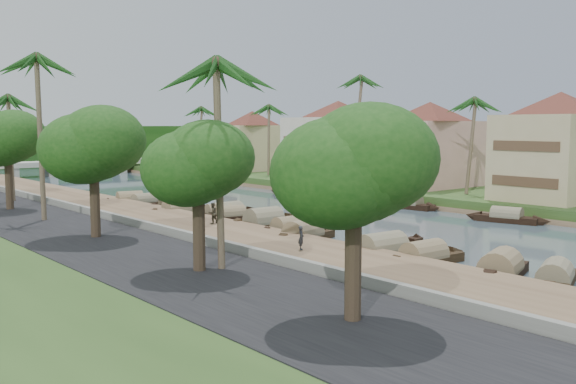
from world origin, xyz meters
TOP-DOWN VIEW (x-y plane):
  - ground at (0.00, 0.00)m, footprint 220.00×220.00m
  - left_bank at (-16.00, 20.00)m, footprint 10.00×180.00m
  - right_bank at (19.00, 20.00)m, footprint 16.00×180.00m
  - road at (-24.50, 20.00)m, footprint 8.00×180.00m
  - retaining_wall at (-20.20, 20.00)m, footprint 0.40×180.00m
  - far_right_fill at (56.00, 20.00)m, footprint 60.00×220.00m
  - treeline at (0.00, 100.00)m, footprint 120.00×14.00m
  - bridge at (0.00, 72.00)m, footprint 28.00×4.00m
  - building_near at (18.99, -2.00)m, footprint 14.85×14.85m
  - building_mid at (19.99, 14.00)m, footprint 14.11×14.11m
  - building_far at (18.99, 28.00)m, footprint 15.59×15.59m
  - building_distant at (19.99, 48.00)m, footprint 12.62×12.62m
  - sampan_0 at (-8.88, -16.40)m, footprint 7.36×3.99m
  - sampan_1 at (-9.26, -13.53)m, footprint 7.83×4.15m
  - sampan_2 at (-9.70, -8.69)m, footprint 7.78×1.99m
  - sampan_3 at (-10.05, -5.71)m, footprint 8.76×2.40m
  - sampan_4 at (-10.19, 1.66)m, footprint 8.21×3.84m
  - sampan_5 at (-9.53, 4.03)m, footprint 6.64×2.02m
  - sampan_6 at (-8.54, 8.36)m, footprint 8.19×2.29m
  - sampan_7 at (-8.26, 13.21)m, footprint 6.48×2.28m
  - sampan_8 at (-8.85, 14.41)m, footprint 6.42×2.63m
  - sampan_9 at (-8.05, 14.40)m, footprint 8.45×2.08m
  - sampan_10 at (-10.35, 18.59)m, footprint 8.15×1.99m
  - sampan_11 at (-8.70, 22.31)m, footprint 7.91×2.63m
  - sampan_12 at (-9.53, 26.92)m, footprint 7.58×2.35m
  - sampan_13 at (-10.27, 28.77)m, footprint 7.56×2.91m
  - sampan_14 at (9.11, -2.74)m, footprint 3.17×7.47m
  - sampan_15 at (9.79, 8.34)m, footprint 2.17×7.02m
  - sampan_16 at (9.23, 24.87)m, footprint 3.71×7.65m
  - canoe_1 at (-5.69, -3.69)m, footprint 5.76×1.70m
  - canoe_2 at (-5.45, 19.15)m, footprint 4.61×2.43m
  - palm_1 at (16.00, 5.93)m, footprint 3.20×3.20m
  - palm_2 at (15.00, 21.18)m, footprint 3.20×3.20m
  - palm_3 at (16.00, 38.88)m, footprint 3.20×3.20m
  - palm_4 at (-23.00, -6.95)m, footprint 3.20×3.20m
  - palm_5 at (-24.00, 14.49)m, footprint 3.20×3.20m
  - palm_6 at (-22.00, 28.21)m, footprint 3.20×3.20m
  - palm_7 at (14.00, 54.16)m, footprint 3.20×3.20m
  - tree_0 at (-24.00, -16.74)m, footprint 4.79×4.79m
  - tree_1 at (-24.00, -6.60)m, footprint 4.38×4.38m
  - tree_2 at (-24.00, 5.34)m, footprint 5.30×5.30m
  - tree_3 at (-24.00, 22.41)m, footprint 5.05×5.05m
  - tree_6 at (24.00, 28.00)m, footprint 4.56×4.56m
  - person_near at (-15.00, -3.65)m, footprint 0.60×0.63m
  - person_far at (-13.39, 8.46)m, footprint 0.82×0.66m

SIDE VIEW (x-z plane):
  - ground at x=0.00m, z-range 0.00..0.00m
  - canoe_2 at x=-5.45m, z-range -0.24..0.44m
  - canoe_1 at x=-5.69m, z-range -0.36..0.56m
  - left_bank at x=-16.00m, z-range 0.00..0.80m
  - sampan_7 at x=-8.26m, z-range -0.48..1.28m
  - sampan_12 at x=-9.53m, z-range -0.51..1.32m
  - sampan_14 at x=9.11m, z-range -0.52..1.32m
  - sampan_16 at x=9.23m, z-range -0.54..1.36m
  - sampan_15 at x=9.79m, z-range -0.54..1.36m
  - sampan_0 at x=-8.88m, z-range -0.57..1.39m
  - sampan_8 at x=-8.85m, z-range -0.58..1.40m
  - sampan_13 at x=-10.27m, z-range -0.62..1.44m
  - sampan_2 at x=-9.70m, z-range -0.62..1.44m
  - sampan_9 at x=-8.05m, z-range -0.65..1.48m
  - sampan_5 at x=-9.53m, z-range -0.65..1.47m
  - sampan_11 at x=-8.70m, z-range -0.70..1.53m
  - sampan_10 at x=-10.35m, z-range -0.70..1.54m
  - sampan_4 at x=-10.19m, z-range -0.72..1.56m
  - sampan_1 at x=-9.26m, z-range -0.72..1.56m
  - sampan_3 at x=-10.05m, z-range -0.74..1.58m
  - sampan_6 at x=-8.54m, z-range -0.78..1.62m
  - far_right_fill at x=56.00m, z-range 0.00..1.15m
  - right_bank at x=19.00m, z-range 0.00..1.20m
  - road at x=-24.50m, z-range 0.00..1.40m
  - retaining_wall at x=-20.20m, z-range 0.80..1.90m
  - person_near at x=-15.00m, z-range 0.80..2.25m
  - person_far at x=-13.39m, z-range 0.80..2.40m
  - bridge at x=0.00m, z-range 0.52..2.92m
  - treeline at x=0.00m, z-range 0.00..8.00m
  - tree_6 at x=24.00m, z-range 2.53..9.11m
  - building_distant at x=19.99m, z-range 1.28..10.48m
  - building_mid at x=19.99m, z-range 1.28..10.98m
  - building_near at x=18.99m, z-range 1.28..11.48m
  - building_far at x=18.99m, z-range 1.28..11.48m
  - tree_1 at x=-24.00m, z-range 2.94..9.83m
  - tree_0 at x=-24.00m, z-range 3.06..10.49m
  - tree_2 at x=-24.00m, z-range 3.06..10.92m
  - tree_3 at x=-24.00m, z-range 3.17..11.05m
  - palm_6 at x=-22.00m, z-range 5.08..15.97m
  - palm_1 at x=16.00m, z-range 5.03..16.20m
  - palm_3 at x=16.00m, z-range 5.03..16.25m
  - palm_7 at x=14.00m, z-range 5.04..16.28m
  - palm_4 at x=-23.00m, z-range 5.28..16.61m
  - palm_5 at x=-24.00m, z-range 6.16..19.41m
  - palm_2 at x=15.00m, z-range 6.44..20.67m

